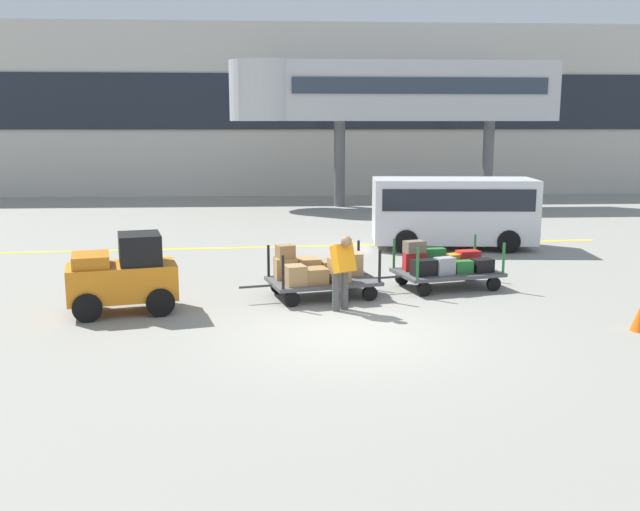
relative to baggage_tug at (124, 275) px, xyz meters
name	(u,v)px	position (x,y,z in m)	size (l,w,h in m)	color
ground_plane	(348,334)	(4.31, -1.79, -0.75)	(120.00, 120.00, 0.00)	gray
apron_lead_line	(289,247)	(3.45, 7.45, -0.75)	(19.84, 0.20, 0.01)	yellow
terminal_building	(297,111)	(4.31, 24.19, 3.64)	(44.70, 2.51, 8.77)	#BCB7AD
jet_bridge	(379,93)	(7.78, 18.20, 4.32)	(14.56, 3.00, 6.44)	#B7B7BC
baggage_tug	(124,275)	(0.00, 0.00, 0.00)	(2.30, 1.64, 1.58)	orange
baggage_cart_lead	(319,273)	(3.96, 1.02, -0.21)	(3.09, 1.90, 1.14)	#4C4C4F
baggage_cart_middle	(444,266)	(6.90, 1.72, -0.24)	(3.09, 1.90, 1.10)	#4C4C4F
baggage_handler	(342,269)	(4.35, -0.20, 0.11)	(0.55, 0.55, 1.56)	#4C4C4C
shuttle_van	(453,207)	(8.41, 6.98, 0.48)	(4.95, 2.31, 2.10)	silver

